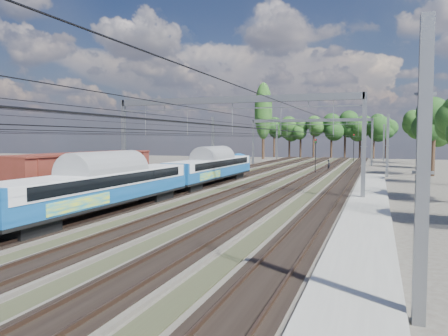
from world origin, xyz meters
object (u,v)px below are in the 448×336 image
(freight_boxcar, at_px, (84,174))
(signal_near, at_px, (316,152))
(emu_train, at_px, (101,180))
(signal_far, at_px, (354,144))
(worker, at_px, (329,165))

(freight_boxcar, distance_m, signal_near, 37.55)
(emu_train, height_order, freight_boxcar, emu_train)
(emu_train, xyz_separation_m, signal_far, (12.08, 74.58, 1.41))
(signal_far, bearing_deg, emu_train, -101.14)
(worker, bearing_deg, freight_boxcar, 169.17)
(signal_near, distance_m, signal_far, 35.36)
(emu_train, relative_size, signal_far, 9.89)
(worker, bearing_deg, emu_train, 175.61)
(freight_boxcar, relative_size, worker, 8.67)
(emu_train, relative_size, signal_near, 11.82)
(worker, bearing_deg, signal_near, -178.96)
(worker, height_order, signal_far, signal_far)
(freight_boxcar, bearing_deg, signal_far, 76.74)
(signal_near, height_order, signal_far, signal_far)
(worker, relative_size, signal_far, 0.29)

